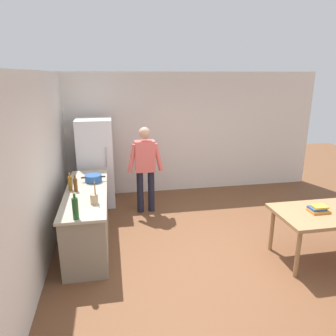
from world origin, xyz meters
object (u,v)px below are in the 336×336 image
at_px(dining_table, 324,217).
at_px(book_stack, 318,209).
at_px(person, 145,164).
at_px(bottle_beer_brown, 76,185).
at_px(bottle_wine_green, 75,208).
at_px(refrigerator, 96,163).
at_px(utensil_jar, 94,198).
at_px(bottle_oil_amber, 70,183).
at_px(cooking_pot, 93,178).

height_order(dining_table, book_stack, book_stack).
relative_size(person, bottle_beer_brown, 6.54).
distance_m(dining_table, bottle_wine_green, 3.48).
height_order(refrigerator, book_stack, refrigerator).
bearing_deg(person, utensil_jar, -119.32).
height_order(refrigerator, person, refrigerator).
bearing_deg(bottle_beer_brown, refrigerator, 81.11).
xyz_separation_m(person, bottle_oil_amber, (-1.29, -0.98, 0.04)).
distance_m(person, bottle_wine_green, 2.33).
bearing_deg(cooking_pot, book_stack, -25.10).
bearing_deg(refrigerator, dining_table, -39.29).
height_order(person, utensil_jar, person).
distance_m(refrigerator, bottle_beer_brown, 1.62).
relative_size(dining_table, utensil_jar, 4.37).
xyz_separation_m(dining_table, cooking_pot, (-3.30, 1.52, 0.29)).
distance_m(bottle_oil_amber, bottle_wine_green, 1.10).
relative_size(cooking_pot, utensil_jar, 1.25).
height_order(utensil_jar, book_stack, utensil_jar).
bearing_deg(refrigerator, book_stack, -39.98).
distance_m(utensil_jar, bottle_wine_green, 0.51).
bearing_deg(bottle_wine_green, refrigerator, 86.60).
relative_size(bottle_beer_brown, bottle_wine_green, 0.76).
height_order(utensil_jar, bottle_wine_green, bottle_wine_green).
xyz_separation_m(bottle_oil_amber, book_stack, (3.53, -1.15, -0.22)).
bearing_deg(dining_table, utensil_jar, 170.39).
relative_size(bottle_oil_amber, bottle_wine_green, 0.82).
bearing_deg(dining_table, book_stack, 169.60).
relative_size(cooking_pot, bottle_wine_green, 1.18).
distance_m(dining_table, bottle_beer_brown, 3.73).
bearing_deg(bottle_oil_amber, bottle_beer_brown, -37.59).
bearing_deg(bottle_oil_amber, utensil_jar, -57.89).
bearing_deg(bottle_beer_brown, utensil_jar, -61.35).
bearing_deg(bottle_oil_amber, book_stack, -18.06).
relative_size(refrigerator, dining_table, 1.29).
height_order(cooking_pot, bottle_oil_amber, bottle_oil_amber).
height_order(dining_table, cooking_pot, cooking_pot).
bearing_deg(utensil_jar, cooking_pot, 93.20).
relative_size(utensil_jar, bottle_beer_brown, 1.23).
distance_m(bottle_oil_amber, book_stack, 3.72).
height_order(refrigerator, dining_table, refrigerator).
bearing_deg(refrigerator, bottle_beer_brown, -98.89).
xyz_separation_m(person, bottle_beer_brown, (-1.20, -1.04, 0.03)).
bearing_deg(utensil_jar, book_stack, -9.59).
bearing_deg(utensil_jar, bottle_wine_green, -114.42).
distance_m(person, bottle_beer_brown, 1.59).
distance_m(cooking_pot, bottle_beer_brown, 0.48).
relative_size(cooking_pot, bottle_oil_amber, 1.43).
xyz_separation_m(person, bottle_wine_green, (-1.10, -2.05, 0.07)).
height_order(utensil_jar, bottle_beer_brown, utensil_jar).
bearing_deg(bottle_oil_amber, refrigerator, 77.57).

